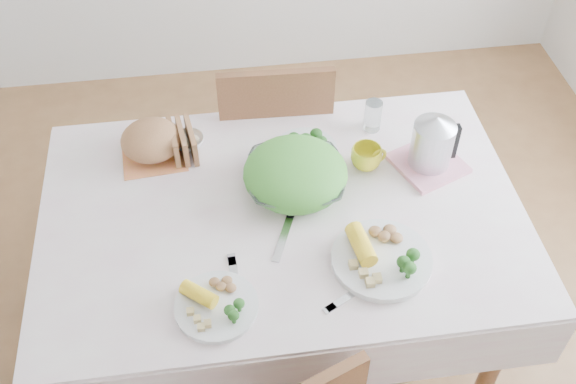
{
  "coord_description": "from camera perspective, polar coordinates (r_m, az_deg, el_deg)",
  "views": [
    {
      "loc": [
        -0.18,
        -1.39,
        2.32
      ],
      "look_at": [
        0.02,
        0.02,
        0.82
      ],
      "focal_mm": 42.0,
      "sensor_mm": 36.0,
      "label": 1
    }
  ],
  "objects": [
    {
      "name": "floor",
      "position": [
        2.71,
        -0.37,
        -12.34
      ],
      "size": [
        3.6,
        3.6,
        0.0
      ],
      "primitive_type": "plane",
      "color": "brown",
      "rests_on": "ground"
    },
    {
      "name": "dining_table",
      "position": [
        2.4,
        -0.41,
        -7.72
      ],
      "size": [
        1.4,
        0.9,
        0.75
      ],
      "primitive_type": "cube",
      "color": "brown",
      "rests_on": "floor"
    },
    {
      "name": "tablecloth",
      "position": [
        2.1,
        -0.47,
        -1.65
      ],
      "size": [
        1.5,
        1.0,
        0.01
      ],
      "primitive_type": "cube",
      "color": "white",
      "rests_on": "dining_table"
    },
    {
      "name": "chair_far",
      "position": [
        2.77,
        -1.26,
        4.43
      ],
      "size": [
        0.45,
        0.45,
        0.95
      ],
      "primitive_type": "cube",
      "rotation": [
        0.0,
        0.0,
        3.1
      ],
      "color": "brown",
      "rests_on": "floor"
    },
    {
      "name": "salad_bowl",
      "position": [
        2.13,
        0.62,
        1.09
      ],
      "size": [
        0.33,
        0.33,
        0.08
      ],
      "primitive_type": "imported",
      "rotation": [
        0.0,
        0.0,
        -0.07
      ],
      "color": "white",
      "rests_on": "tablecloth"
    },
    {
      "name": "dinner_plate_left",
      "position": [
        1.87,
        -6.07,
        -9.62
      ],
      "size": [
        0.32,
        0.32,
        0.02
      ],
      "primitive_type": "cylinder",
      "rotation": [
        0.0,
        0.0,
        0.54
      ],
      "color": "white",
      "rests_on": "tablecloth"
    },
    {
      "name": "dinner_plate_right",
      "position": [
        1.98,
        7.91,
        -5.73
      ],
      "size": [
        0.35,
        0.35,
        0.02
      ],
      "primitive_type": "cylinder",
      "rotation": [
        0.0,
        0.0,
        -0.2
      ],
      "color": "white",
      "rests_on": "tablecloth"
    },
    {
      "name": "broccoli_plate",
      "position": [
        2.27,
        1.49,
        3.57
      ],
      "size": [
        0.28,
        0.28,
        0.02
      ],
      "primitive_type": "cylinder",
      "rotation": [
        0.0,
        0.0,
        0.41
      ],
      "color": "beige",
      "rests_on": "tablecloth"
    },
    {
      "name": "napkin",
      "position": [
        2.32,
        -11.26,
        3.18
      ],
      "size": [
        0.23,
        0.23,
        0.0
      ],
      "primitive_type": "cube",
      "rotation": [
        0.0,
        0.0,
        0.08
      ],
      "color": "#DB7C42",
      "rests_on": "tablecloth"
    },
    {
      "name": "bread_loaf",
      "position": [
        2.28,
        -11.46,
        4.2
      ],
      "size": [
        0.23,
        0.22,
        0.12
      ],
      "primitive_type": "ellipsoid",
      "rotation": [
        0.0,
        0.0,
        0.13
      ],
      "color": "brown",
      "rests_on": "napkin"
    },
    {
      "name": "fruit_bowl",
      "position": [
        2.32,
        -8.43,
        4.26
      ],
      "size": [
        0.14,
        0.14,
        0.03
      ],
      "primitive_type": "imported",
      "rotation": [
        0.0,
        0.0,
        0.36
      ],
      "color": "white",
      "rests_on": "tablecloth"
    },
    {
      "name": "yellow_mug",
      "position": [
        2.22,
        6.64,
        2.93
      ],
      "size": [
        0.13,
        0.13,
        0.08
      ],
      "primitive_type": "imported",
      "rotation": [
        0.0,
        0.0,
        0.31
      ],
      "color": "yellow",
      "rests_on": "tablecloth"
    },
    {
      "name": "glass_tumbler",
      "position": [
        2.35,
        7.21,
        6.59
      ],
      "size": [
        0.07,
        0.07,
        0.11
      ],
      "primitive_type": "cylinder",
      "rotation": [
        0.0,
        0.0,
        0.23
      ],
      "color": "white",
      "rests_on": "tablecloth"
    },
    {
      "name": "pink_tray",
      "position": [
        2.28,
        11.75,
        2.39
      ],
      "size": [
        0.27,
        0.27,
        0.02
      ],
      "primitive_type": "cube",
      "rotation": [
        0.0,
        0.0,
        0.39
      ],
      "color": "pink",
      "rests_on": "tablecloth"
    },
    {
      "name": "electric_kettle",
      "position": [
        2.2,
        12.19,
        4.5
      ],
      "size": [
        0.16,
        0.16,
        0.19
      ],
      "primitive_type": "cylinder",
      "rotation": [
        0.0,
        0.0,
        0.17
      ],
      "color": "#B2B5BA",
      "rests_on": "pink_tray"
    },
    {
      "name": "fork_left",
      "position": [
        1.92,
        -4.42,
        -7.91
      ],
      "size": [
        0.03,
        0.21,
        0.0
      ],
      "primitive_type": "cube",
      "rotation": [
        0.0,
        0.0,
        0.05
      ],
      "color": "silver",
      "rests_on": "tablecloth"
    },
    {
      "name": "fork_right",
      "position": [
        2.03,
        -0.34,
        -3.72
      ],
      "size": [
        0.1,
        0.2,
        0.0
      ],
      "primitive_type": "cube",
      "rotation": [
        0.0,
        0.0,
        -0.39
      ],
      "color": "silver",
      "rests_on": "tablecloth"
    },
    {
      "name": "knife",
      "position": [
        1.91,
        5.44,
        -8.58
      ],
      "size": [
        0.17,
        0.1,
        0.0
      ],
      "primitive_type": "cube",
      "rotation": [
        0.0,
        0.0,
        2.07
      ],
      "color": "silver",
      "rests_on": "tablecloth"
    }
  ]
}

